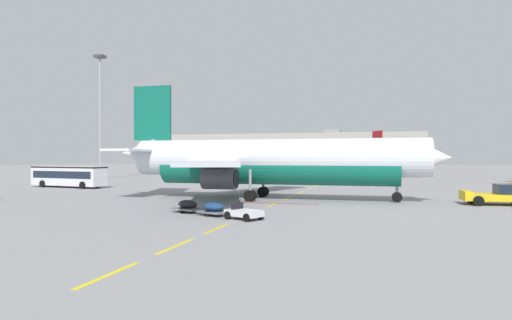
{
  "coord_description": "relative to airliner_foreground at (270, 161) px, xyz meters",
  "views": [
    {
      "loc": [
        27.83,
        -19.71,
        4.37
      ],
      "look_at": [
        13.75,
        30.07,
        4.0
      ],
      "focal_mm": 32.0,
      "sensor_mm": 36.0,
      "label": 1
    }
  ],
  "objects": [
    {
      "name": "apron_shuttle_bus",
      "position": [
        -32.02,
        9.6,
        -2.2
      ],
      "size": [
        12.3,
        4.58,
        3.0
      ],
      "color": "silver",
      "rests_on": "ground"
    },
    {
      "name": "airliner_far_center",
      "position": [
        3.56,
        69.16,
        -0.66
      ],
      "size": [
        25.0,
        26.76,
        10.16
      ],
      "color": "silver",
      "rests_on": "ground"
    },
    {
      "name": "apron_paint_markings",
      "position": [
        1.52,
        12.08,
        -3.95
      ],
      "size": [
        8.0,
        98.95,
        0.01
      ],
      "color": "yellow",
      "rests_on": "ground"
    },
    {
      "name": "airliner_foreground",
      "position": [
        0.0,
        0.0,
        0.0
      ],
      "size": [
        34.68,
        34.63,
        12.2
      ],
      "color": "silver",
      "rests_on": "ground"
    },
    {
      "name": "ground",
      "position": [
        23.52,
        14.18,
        -3.95
      ],
      "size": [
        400.0,
        400.0,
        0.0
      ],
      "primitive_type": "plane",
      "color": "gray"
    },
    {
      "name": "baggage_train",
      "position": [
        -0.83,
        -13.93,
        -3.42
      ],
      "size": [
        8.36,
        5.12,
        1.14
      ],
      "color": "silver",
      "rests_on": "ground"
    },
    {
      "name": "apron_light_mast_near",
      "position": [
        -41.24,
        30.4,
        10.95
      ],
      "size": [
        1.8,
        1.8,
        23.84
      ],
      "color": "slate",
      "rests_on": "ground"
    },
    {
      "name": "pushback_tug",
      "position": [
        21.42,
        0.21,
        -3.05
      ],
      "size": [
        6.16,
        3.49,
        2.08
      ],
      "color": "yellow",
      "rests_on": "ground"
    },
    {
      "name": "terminal_satellite",
      "position": [
        -20.95,
        122.46,
        2.43
      ],
      "size": [
        91.67,
        20.9,
        14.32
      ],
      "color": "#9E998E",
      "rests_on": "ground"
    }
  ]
}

